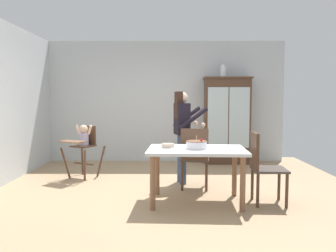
# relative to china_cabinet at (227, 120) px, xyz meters

# --- Properties ---
(ground_plane) EXTENTS (6.24, 6.24, 0.00)m
(ground_plane) POSITION_rel_china_cabinet_xyz_m (-1.36, -2.37, -0.95)
(ground_plane) COLOR tan
(wall_back) EXTENTS (5.32, 0.06, 2.70)m
(wall_back) POSITION_rel_china_cabinet_xyz_m (-1.36, 0.26, 0.40)
(wall_back) COLOR silver
(wall_back) RESTS_ON ground_plane
(china_cabinet) EXTENTS (1.03, 0.48, 1.88)m
(china_cabinet) POSITION_rel_china_cabinet_xyz_m (0.00, 0.00, 0.00)
(china_cabinet) COLOR #4C3323
(china_cabinet) RESTS_ON ground_plane
(ceramic_vase) EXTENTS (0.13, 0.13, 0.27)m
(ceramic_vase) POSITION_rel_china_cabinet_xyz_m (-0.10, 0.00, 1.06)
(ceramic_vase) COLOR white
(ceramic_vase) RESTS_ON china_cabinet
(high_chair_with_toddler) EXTENTS (0.77, 0.83, 0.95)m
(high_chair_with_toddler) POSITION_rel_china_cabinet_xyz_m (-2.80, -1.42, -0.29)
(high_chair_with_toddler) COLOR #4C3323
(high_chair_with_toddler) RESTS_ON ground_plane
(adult_person) EXTENTS (0.58, 0.57, 1.53)m
(adult_person) POSITION_rel_china_cabinet_xyz_m (-1.04, -1.81, 0.02)
(adult_person) COLOR #3D4C6B
(adult_person) RESTS_ON ground_plane
(dining_table) EXTENTS (1.34, 0.93, 0.74)m
(dining_table) POSITION_rel_china_cabinet_xyz_m (-0.89, -2.88, -0.31)
(dining_table) COLOR silver
(dining_table) RESTS_ON ground_plane
(birthday_cake) EXTENTS (0.28, 0.28, 0.19)m
(birthday_cake) POSITION_rel_china_cabinet_xyz_m (-0.89, -2.91, -0.15)
(birthday_cake) COLOR white
(birthday_cake) RESTS_ON dining_table
(serving_bowl) EXTENTS (0.18, 0.18, 0.05)m
(serving_bowl) POSITION_rel_china_cabinet_xyz_m (-1.27, -2.79, -0.18)
(serving_bowl) COLOR #C6AD93
(serving_bowl) RESTS_ON dining_table
(dining_chair_far_side) EXTENTS (0.48, 0.48, 0.96)m
(dining_chair_far_side) POSITION_rel_china_cabinet_xyz_m (-0.86, -2.22, -0.39)
(dining_chair_far_side) COLOR #4C3323
(dining_chair_far_side) RESTS_ON ground_plane
(dining_chair_right_end) EXTENTS (0.46, 0.46, 0.96)m
(dining_chair_right_end) POSITION_rel_china_cabinet_xyz_m (-0.01, -2.92, -0.39)
(dining_chair_right_end) COLOR #4C3323
(dining_chair_right_end) RESTS_ON ground_plane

